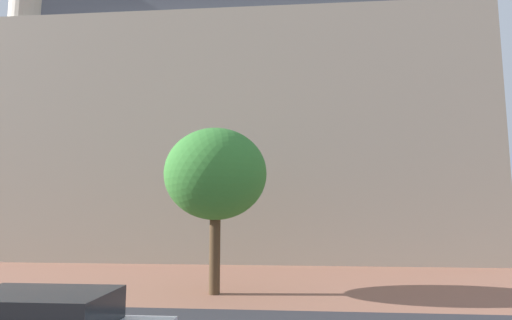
% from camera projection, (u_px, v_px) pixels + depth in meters
% --- Properties ---
extents(ground_plane, '(120.00, 120.00, 0.00)m').
position_uv_depth(ground_plane, '(246.00, 315.00, 10.90)').
color(ground_plane, '#93604C').
extents(landmark_building, '(28.73, 15.04, 28.67)m').
position_uv_depth(landmark_building, '(247.00, 128.00, 28.88)').
color(landmark_building, '#B2A893').
rests_on(landmark_building, ground_plane).
extents(tree_curb_far, '(3.60, 3.60, 5.74)m').
position_uv_depth(tree_curb_far, '(216.00, 174.00, 14.08)').
color(tree_curb_far, '#4C3823').
rests_on(tree_curb_far, ground_plane).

